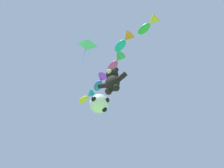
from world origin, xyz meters
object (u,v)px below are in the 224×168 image
fish_kite_cobalt (100,82)px  soccer_ball_kite (99,104)px  teddy_bear_kite (112,80)px  fish_kite_emerald (148,25)px  fish_kite_teal (124,42)px  fish_kite_magenta (116,62)px  fish_kite_goldfin (86,97)px  diamond_kite (87,46)px

fish_kite_cobalt → soccer_ball_kite: bearing=-52.6°
teddy_bear_kite → fish_kite_cobalt: bearing=136.5°
fish_kite_emerald → fish_kite_teal: (-2.11, 0.63, 0.80)m
teddy_bear_kite → fish_kite_magenta: bearing=113.5°
teddy_bear_kite → fish_kite_teal: bearing=34.1°
fish_kite_goldfin → fish_kite_emerald: bearing=-25.6°
soccer_ball_kite → fish_kite_teal: bearing=21.8°
soccer_ball_kite → diamond_kite: 6.55m
fish_kite_teal → fish_kite_cobalt: 4.20m
teddy_bear_kite → fish_kite_cobalt: fish_kite_cobalt is taller
fish_kite_teal → fish_kite_magenta: (-1.41, 1.23, 0.01)m
teddy_bear_kite → fish_kite_goldfin: 7.18m
fish_kite_emerald → fish_kite_magenta: size_ratio=0.80×
soccer_ball_kite → fish_kite_teal: (1.39, 0.56, 5.84)m
soccer_ball_kite → fish_kite_cobalt: 6.88m
soccer_ball_kite → fish_kite_goldfin: (-3.99, 3.50, 5.71)m
fish_kite_emerald → fish_kite_teal: bearing=163.3°
soccer_ball_kite → fish_kite_emerald: (3.50, -0.08, 5.03)m
fish_kite_cobalt → diamond_kite: 3.26m
teddy_bear_kite → fish_kite_goldfin: size_ratio=1.07×
diamond_kite → fish_kite_magenta: bearing=59.6°
soccer_ball_kite → diamond_kite: bearing=-167.6°
fish_kite_magenta → fish_kite_goldfin: bearing=156.6°
teddy_bear_kite → fish_kite_teal: (0.68, 0.46, 4.35)m
fish_kite_emerald → fish_kite_goldfin: 8.33m
fish_kite_magenta → fish_kite_goldfin: fish_kite_magenta is taller
fish_kite_emerald → fish_kite_cobalt: size_ratio=0.88×
fish_kite_magenta → fish_kite_cobalt: (-2.13, 1.03, 0.05)m
teddy_bear_kite → soccer_ball_kite: (-0.71, -0.10, -1.49)m
soccer_ball_kite → fish_kite_cobalt: size_ratio=0.61×
fish_kite_emerald → fish_kite_goldfin: bearing=154.4°
fish_kite_emerald → fish_kite_goldfin: (-7.49, 3.58, 0.68)m
fish_kite_emerald → fish_kite_teal: 2.34m
soccer_ball_kite → fish_kite_teal: fish_kite_teal is taller
diamond_kite → fish_kite_goldfin: bearing=126.2°
soccer_ball_kite → fish_kite_teal: size_ratio=0.60×
fish_kite_cobalt → fish_kite_magenta: bearing=-25.8°
fish_kite_magenta → diamond_kite: size_ratio=0.65×
teddy_bear_kite → fish_kite_teal: 4.42m
fish_kite_emerald → diamond_kite: size_ratio=0.52×
fish_kite_magenta → teddy_bear_kite: bearing=-66.5°
soccer_ball_kite → fish_kite_goldfin: 7.80m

